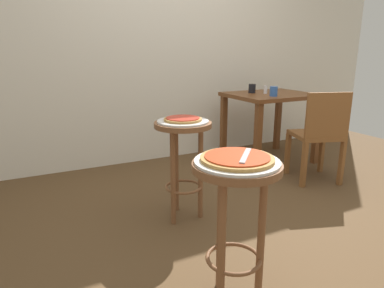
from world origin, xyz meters
name	(u,v)px	position (x,y,z in m)	size (l,w,h in m)	color
ground_plane	(252,212)	(0.00, 0.00, 0.00)	(6.00, 6.00, 0.00)	brown
back_wall	(166,21)	(0.00, 1.65, 1.50)	(6.00, 0.10, 3.00)	silver
stool_foreground	(236,201)	(-0.66, -0.74, 0.53)	(0.40, 0.40, 0.72)	brown
serving_plate_foreground	(237,162)	(-0.66, -0.74, 0.72)	(0.38, 0.38, 0.01)	white
pizza_foreground	(237,158)	(-0.66, -0.74, 0.74)	(0.33, 0.33, 0.02)	#B78442
stool_middle	(183,148)	(-0.50, 0.17, 0.53)	(0.40, 0.40, 0.72)	brown
serving_plate_middle	(183,121)	(-0.50, 0.17, 0.72)	(0.36, 0.36, 0.01)	silver
pizza_middle	(183,119)	(-0.50, 0.17, 0.74)	(0.26, 0.26, 0.02)	#B78442
dining_table	(270,105)	(0.93, 0.99, 0.62)	(0.88, 0.73, 0.75)	brown
cup_near_edge	(274,91)	(0.80, 0.78, 0.80)	(0.08, 0.08, 0.10)	#3360B2
cup_far_edge	(252,88)	(0.77, 1.11, 0.80)	(0.08, 0.08, 0.10)	black
condiment_shaker	(265,90)	(0.86, 0.99, 0.79)	(0.04, 0.04, 0.09)	white
wooden_chair	(319,133)	(0.92, 0.26, 0.47)	(0.51, 0.51, 0.85)	brown
pizza_server_knife	(246,155)	(-0.63, -0.76, 0.75)	(0.22, 0.02, 0.01)	silver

